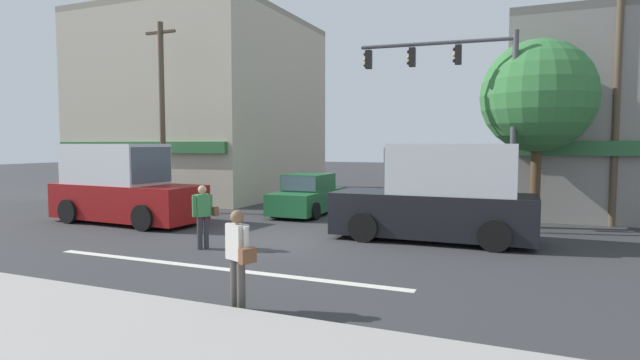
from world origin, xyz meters
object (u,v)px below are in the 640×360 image
Objects in this scene: sedan_crossing_center at (308,196)px; pedestrian_foreground_with_bag at (238,254)px; street_tree at (538,97)px; utility_pole_near_left at (162,115)px; box_truck_crossing_rightbound at (123,187)px; box_truck_parked_curbside at (440,197)px; pedestrian_mid_crossing at (203,213)px; utility_pole_far_right at (617,88)px; traffic_light_mast at (470,94)px.

sedan_crossing_center is 11.43m from pedestrian_foreground_with_bag.
street_tree is 0.81× the size of utility_pole_near_left.
box_truck_parked_curbside is at bearing 5.04° from box_truck_crossing_rightbound.
utility_pole_near_left reaches higher than street_tree.
box_truck_parked_curbside is at bearing 74.75° from pedestrian_foreground_with_bag.
sedan_crossing_center is 7.00m from pedestrian_mid_crossing.
pedestrian_mid_crossing is at bearing -42.46° from utility_pole_near_left.
box_truck_parked_curbside is at bearing -136.01° from utility_pole_far_right.
street_tree is 1.48× the size of sedan_crossing_center.
street_tree is at bearing 7.14° from utility_pole_near_left.
traffic_light_mast is at bearing 75.08° from pedestrian_foreground_with_bag.
street_tree is at bearing 18.48° from box_truck_crossing_rightbound.
street_tree is 3.66× the size of pedestrian_mid_crossing.
box_truck_parked_curbside is 6.66m from sedan_crossing_center.
traffic_light_mast is 3.71× the size of pedestrian_mid_crossing.
box_truck_parked_curbside is at bearing -31.42° from sedan_crossing_center.
street_tree is 1.08× the size of box_truck_parked_curbside.
pedestrian_foreground_with_bag is at bearing -112.58° from street_tree.
pedestrian_foreground_with_bag is (-2.01, -7.37, -0.30)m from box_truck_parked_curbside.
pedestrian_foreground_with_bag is (-4.51, -10.86, -3.32)m from street_tree.
box_truck_parked_curbside is 10.80m from box_truck_crossing_rightbound.
box_truck_parked_curbside is 1.37× the size of sedan_crossing_center.
pedestrian_foreground_with_bag is at bearing -36.28° from box_truck_crossing_rightbound.
sedan_crossing_center is (-8.17, -0.02, -3.56)m from street_tree.
street_tree is at bearing 0.16° from sedan_crossing_center.
traffic_light_mast is at bearing -149.55° from utility_pole_far_right.
utility_pole_far_right is at bearing 19.91° from box_truck_crossing_rightbound.
sedan_crossing_center is (5.61, 1.70, -3.21)m from utility_pole_near_left.
utility_pole_near_left is at bearing -169.63° from utility_pole_far_right.
utility_pole_near_left is at bearing 135.41° from pedestrian_foreground_with_bag.
street_tree is 14.31m from box_truck_crossing_rightbound.
utility_pole_far_right is at bearing 43.99° from box_truck_parked_curbside.
sedan_crossing_center is at bearing 91.42° from pedestrian_mid_crossing.
utility_pole_near_left is 1.32× the size of box_truck_crossing_rightbound.
traffic_light_mast is at bearing 15.37° from box_truck_crossing_rightbound.
traffic_light_mast is at bearing -11.92° from sedan_crossing_center.
street_tree is 2.70m from utility_pole_far_right.
street_tree is at bearing 41.27° from pedestrian_mid_crossing.
utility_pole_far_right is 5.30× the size of pedestrian_foreground_with_bag.
pedestrian_mid_crossing reaches higher than sedan_crossing_center.
utility_pole_far_right is at bearing 30.45° from traffic_light_mast.
pedestrian_mid_crossing is at bearing -136.62° from traffic_light_mast.
box_truck_parked_curbside is 3.38× the size of pedestrian_mid_crossing.
utility_pole_near_left is at bearing -172.86° from street_tree.
utility_pole_far_right is at bearing 27.36° from street_tree.
traffic_light_mast is 7.28m from sedan_crossing_center.
utility_pole_near_left reaches higher than box_truck_parked_curbside.
sedan_crossing_center is 2.47× the size of pedestrian_mid_crossing.
utility_pole_far_right is at bearing 60.30° from pedestrian_foreground_with_bag.
utility_pole_far_right reaches higher than pedestrian_foreground_with_bag.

